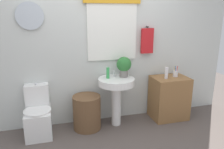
{
  "coord_description": "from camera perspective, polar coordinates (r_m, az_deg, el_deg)",
  "views": [
    {
      "loc": [
        -0.77,
        -2.26,
        1.74
      ],
      "look_at": [
        0.08,
        0.8,
        0.85
      ],
      "focal_mm": 35.68,
      "sensor_mm": 36.0,
      "label": 1
    }
  ],
  "objects": [
    {
      "name": "back_wall",
      "position": [
        3.53,
        -2.76,
        8.53
      ],
      "size": [
        4.4,
        0.18,
        2.6
      ],
      "color": "silver",
      "rests_on": "ground_plane"
    },
    {
      "name": "toilet",
      "position": [
        3.48,
        -18.35,
        -10.03
      ],
      "size": [
        0.38,
        0.51,
        0.74
      ],
      "color": "white",
      "rests_on": "ground_plane"
    },
    {
      "name": "laundry_hamper",
      "position": [
        3.48,
        -6.45,
        -9.61
      ],
      "size": [
        0.42,
        0.42,
        0.53
      ],
      "primitive_type": "cylinder",
      "color": "brown",
      "rests_on": "ground_plane"
    },
    {
      "name": "pedestal_sink",
      "position": [
        3.45,
        1.1,
        -3.83
      ],
      "size": [
        0.56,
        0.56,
        0.77
      ],
      "color": "white",
      "rests_on": "ground_plane"
    },
    {
      "name": "faucet",
      "position": [
        3.49,
        0.55,
        0.28
      ],
      "size": [
        0.03,
        0.03,
        0.1
      ],
      "primitive_type": "cylinder",
      "color": "silver",
      "rests_on": "pedestal_sink"
    },
    {
      "name": "wooden_cabinet",
      "position": [
        3.89,
        14.38,
        -5.77
      ],
      "size": [
        0.58,
        0.44,
        0.71
      ],
      "primitive_type": "cube",
      "color": "olive",
      "rests_on": "ground_plane"
    },
    {
      "name": "soap_bottle",
      "position": [
        3.39,
        -1.07,
        0.41
      ],
      "size": [
        0.05,
        0.05,
        0.17
      ],
      "primitive_type": "cylinder",
      "color": "green",
      "rests_on": "pedestal_sink"
    },
    {
      "name": "potted_plant",
      "position": [
        3.44,
        3.08,
        2.35
      ],
      "size": [
        0.23,
        0.23,
        0.32
      ],
      "color": "slate",
      "rests_on": "pedestal_sink"
    },
    {
      "name": "lotion_bottle",
      "position": [
        3.67,
        13.78,
        0.38
      ],
      "size": [
        0.05,
        0.05,
        0.18
      ],
      "primitive_type": "cylinder",
      "color": "white",
      "rests_on": "wooden_cabinet"
    },
    {
      "name": "toothbrush_cup",
      "position": [
        3.83,
        15.97,
        0.26
      ],
      "size": [
        0.08,
        0.08,
        0.19
      ],
      "color": "silver",
      "rests_on": "wooden_cabinet"
    }
  ]
}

